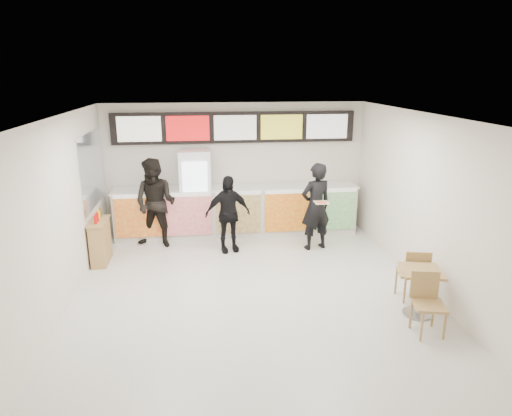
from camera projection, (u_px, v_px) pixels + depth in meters
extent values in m
plane|color=beige|center=(252.00, 295.00, 7.77)|extent=(7.00, 7.00, 0.00)
plane|color=white|center=(251.00, 117.00, 6.91)|extent=(7.00, 7.00, 0.00)
plane|color=silver|center=(235.00, 168.00, 10.67)|extent=(6.00, 0.00, 6.00)
plane|color=silver|center=(58.00, 218.00, 7.00)|extent=(0.00, 7.00, 7.00)
plane|color=silver|center=(428.00, 205.00, 7.68)|extent=(0.00, 7.00, 7.00)
cube|color=silver|center=(237.00, 212.00, 10.56)|extent=(5.50, 0.70, 1.10)
cube|color=silver|center=(237.00, 188.00, 10.40)|extent=(5.56, 0.76, 0.04)
cube|color=red|center=(138.00, 218.00, 9.93)|extent=(0.99, 0.02, 0.90)
cube|color=#D12E82|center=(189.00, 216.00, 10.06)|extent=(0.99, 0.02, 0.90)
cube|color=brown|center=(238.00, 214.00, 10.19)|extent=(0.99, 0.02, 0.90)
cube|color=yellow|center=(287.00, 212.00, 10.31)|extent=(0.99, 0.02, 0.90)
cube|color=green|center=(334.00, 211.00, 10.44)|extent=(0.99, 0.02, 0.90)
cube|color=black|center=(235.00, 127.00, 10.33)|extent=(5.50, 0.12, 0.70)
cube|color=white|center=(139.00, 129.00, 10.02)|extent=(0.95, 0.02, 0.55)
cube|color=red|center=(188.00, 128.00, 10.14)|extent=(0.95, 0.02, 0.55)
cube|color=silver|center=(235.00, 128.00, 10.26)|extent=(0.95, 0.02, 0.55)
cube|color=gold|center=(282.00, 127.00, 10.38)|extent=(0.95, 0.02, 0.55)
cube|color=silver|center=(327.00, 126.00, 10.50)|extent=(0.95, 0.02, 0.55)
cube|color=white|center=(196.00, 194.00, 10.35)|extent=(0.70, 0.65, 2.00)
cube|color=white|center=(196.00, 195.00, 10.01)|extent=(0.54, 0.02, 1.50)
cylinder|color=#1A8F33|center=(187.00, 221.00, 10.19)|extent=(0.07, 0.07, 0.22)
cylinder|color=#E75A13|center=(193.00, 221.00, 10.21)|extent=(0.07, 0.07, 0.22)
cylinder|color=red|center=(200.00, 221.00, 10.23)|extent=(0.07, 0.07, 0.22)
cylinder|color=#1B2ECF|center=(206.00, 221.00, 10.24)|extent=(0.07, 0.07, 0.22)
cylinder|color=#E75A13|center=(186.00, 205.00, 10.09)|extent=(0.07, 0.07, 0.22)
cylinder|color=red|center=(193.00, 205.00, 10.10)|extent=(0.07, 0.07, 0.22)
cylinder|color=#1B2ECF|center=(199.00, 205.00, 10.12)|extent=(0.07, 0.07, 0.22)
cylinder|color=#1A8F33|center=(205.00, 204.00, 10.13)|extent=(0.07, 0.07, 0.22)
cylinder|color=red|center=(186.00, 188.00, 9.98)|extent=(0.07, 0.07, 0.22)
cylinder|color=#1B2ECF|center=(192.00, 188.00, 9.99)|extent=(0.07, 0.07, 0.22)
cylinder|color=#1A8F33|center=(199.00, 188.00, 10.01)|extent=(0.07, 0.07, 0.22)
cylinder|color=#E75A13|center=(205.00, 188.00, 10.03)|extent=(0.07, 0.07, 0.22)
cylinder|color=#1B2ECF|center=(185.00, 171.00, 9.87)|extent=(0.07, 0.07, 0.22)
cylinder|color=#1A8F33|center=(191.00, 171.00, 9.89)|extent=(0.07, 0.07, 0.22)
cylinder|color=#E75A13|center=(198.00, 171.00, 9.90)|extent=(0.07, 0.07, 0.22)
cylinder|color=red|center=(204.00, 171.00, 9.92)|extent=(0.07, 0.07, 0.22)
cube|color=#B2B7BF|center=(92.00, 170.00, 9.26)|extent=(0.01, 2.00, 1.50)
imported|color=black|center=(316.00, 207.00, 9.59)|extent=(0.78, 0.62, 1.87)
imported|color=black|center=(156.00, 203.00, 9.72)|extent=(1.14, 1.02, 1.93)
imported|color=black|center=(228.00, 214.00, 9.49)|extent=(1.02, 0.58, 1.63)
cube|color=beige|center=(322.00, 203.00, 9.10)|extent=(0.28, 0.28, 0.01)
cone|color=#CC7233|center=(322.00, 202.00, 9.10)|extent=(0.36, 0.36, 0.02)
cube|color=#A37E4A|center=(421.00, 271.00, 6.95)|extent=(0.72, 0.72, 0.04)
cylinder|color=gray|center=(419.00, 293.00, 7.05)|extent=(0.08, 0.08, 0.73)
cylinder|color=gray|center=(417.00, 313.00, 7.15)|extent=(0.44, 0.44, 0.03)
cube|color=#A37E4A|center=(429.00, 305.00, 6.50)|extent=(0.50, 0.50, 0.04)
cube|color=#A37E4A|center=(425.00, 285.00, 6.61)|extent=(0.40, 0.12, 0.42)
cube|color=#A37E4A|center=(411.00, 273.00, 7.56)|extent=(0.50, 0.50, 0.04)
cube|color=#A37E4A|center=(418.00, 265.00, 7.31)|extent=(0.40, 0.12, 0.42)
cube|color=#A37E4A|center=(100.00, 242.00, 9.01)|extent=(0.28, 0.74, 0.84)
cube|color=#A37E4A|center=(98.00, 222.00, 8.88)|extent=(0.32, 0.78, 0.04)
cylinder|color=red|center=(95.00, 220.00, 8.66)|extent=(0.06, 0.06, 0.17)
cylinder|color=red|center=(97.00, 217.00, 8.81)|extent=(0.06, 0.06, 0.17)
cylinder|color=yellow|center=(99.00, 215.00, 8.96)|extent=(0.06, 0.06, 0.17)
cylinder|color=brown|center=(100.00, 213.00, 9.10)|extent=(0.06, 0.06, 0.17)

